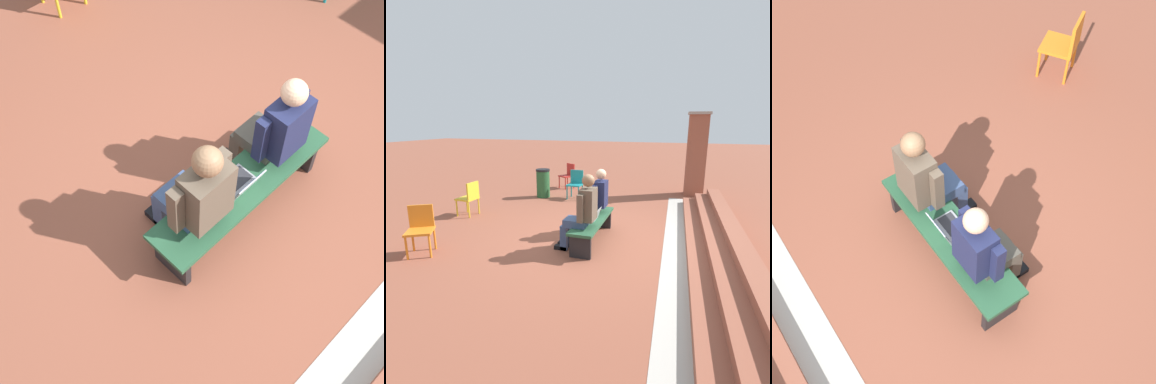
# 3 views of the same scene
# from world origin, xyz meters

# --- Properties ---
(ground_plane) EXTENTS (60.00, 60.00, 0.00)m
(ground_plane) POSITION_xyz_m (0.00, 0.00, 0.00)
(ground_plane) COLOR brown
(concrete_strip) EXTENTS (7.88, 0.40, 0.01)m
(concrete_strip) POSITION_xyz_m (0.17, 1.45, 0.00)
(concrete_strip) COLOR #B7B2A8
(concrete_strip) RESTS_ON ground
(bench) EXTENTS (1.80, 0.44, 0.45)m
(bench) POSITION_xyz_m (0.17, -0.06, 0.35)
(bench) COLOR #285638
(bench) RESTS_ON ground
(person_student) EXTENTS (0.54, 0.68, 1.34)m
(person_student) POSITION_xyz_m (-0.28, -0.13, 0.72)
(person_student) COLOR #4C473D
(person_student) RESTS_ON ground
(person_adult) EXTENTS (0.57, 0.72, 1.39)m
(person_adult) POSITION_xyz_m (0.64, -0.13, 0.74)
(person_adult) COLOR #384C75
(person_adult) RESTS_ON ground
(laptop) EXTENTS (0.32, 0.29, 0.21)m
(laptop) POSITION_xyz_m (0.20, -0.05, 0.50)
(laptop) COLOR #9EA0A5
(laptop) RESTS_ON bench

